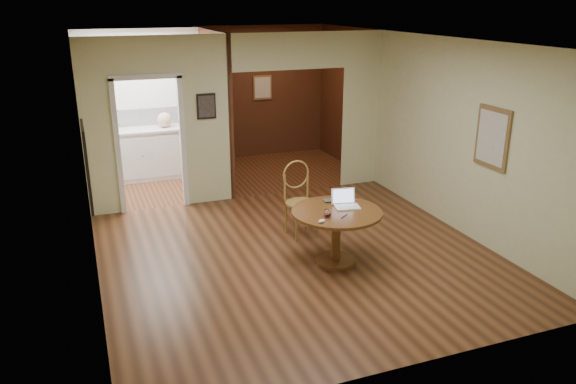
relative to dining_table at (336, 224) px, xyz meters
name	(u,v)px	position (x,y,z in m)	size (l,w,h in m)	color
floor	(299,257)	(-0.37, 0.31, -0.52)	(5.00, 5.00, 0.00)	#442413
room_shell	(207,118)	(-0.84, 3.41, 0.76)	(5.20, 7.50, 5.00)	silver
dining_table	(336,224)	(0.00, 0.00, 0.00)	(1.13, 1.13, 0.71)	brown
chair	(299,194)	(-0.09, 1.03, 0.07)	(0.50, 0.50, 1.07)	olive
open_laptop	(345,201)	(0.17, 0.12, 0.24)	(0.34, 0.32, 0.22)	white
closed_laptop	(336,201)	(0.13, 0.29, 0.20)	(0.30, 0.19, 0.02)	silver
mouse	(322,221)	(-0.34, -0.29, 0.20)	(0.10, 0.06, 0.04)	white
wine_glass	(328,213)	(-0.20, -0.15, 0.24)	(0.09, 0.09, 0.11)	white
pen	(344,216)	(0.00, -0.22, 0.19)	(0.01, 0.01, 0.15)	#0C0C56
kitchen_cabinet	(149,153)	(-1.72, 4.51, -0.05)	(2.06, 0.60, 0.94)	white
grocery_bag	(165,120)	(-1.39, 4.51, 0.55)	(0.27, 0.23, 0.27)	#C8B192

